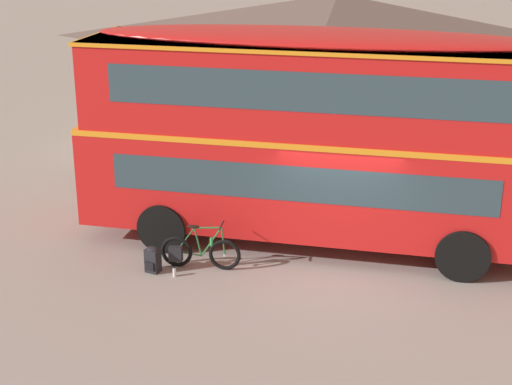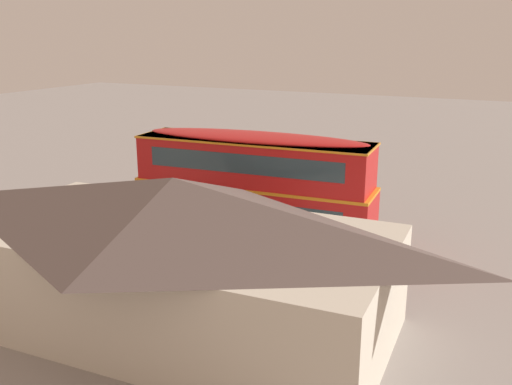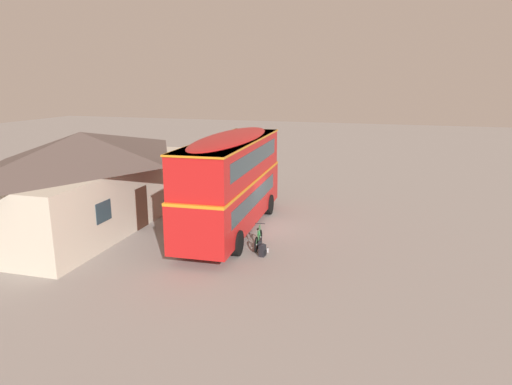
# 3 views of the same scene
# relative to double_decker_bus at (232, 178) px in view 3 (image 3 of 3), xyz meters

# --- Properties ---
(ground_plane) EXTENTS (120.00, 120.00, 0.00)m
(ground_plane) POSITION_rel_double_decker_bus_xyz_m (0.72, -1.23, -2.64)
(ground_plane) COLOR gray
(double_decker_bus) EXTENTS (10.44, 3.11, 4.79)m
(double_decker_bus) POSITION_rel_double_decker_bus_xyz_m (0.00, 0.00, 0.00)
(double_decker_bus) COLOR black
(double_decker_bus) RESTS_ON ground
(touring_bicycle) EXTENTS (1.71, 0.60, 1.01)m
(touring_bicycle) POSITION_rel_double_decker_bus_xyz_m (-2.08, -2.00, -2.27)
(touring_bicycle) COLOR black
(touring_bicycle) RESTS_ON ground
(backpack_on_ground) EXTENTS (0.32, 0.32, 0.56)m
(backpack_on_ground) POSITION_rel_double_decker_bus_xyz_m (-2.91, -2.42, -2.36)
(backpack_on_ground) COLOR black
(backpack_on_ground) RESTS_ON ground
(water_bottle_clear_plastic) EXTENTS (0.07, 0.07, 0.21)m
(water_bottle_clear_plastic) POSITION_rel_double_decker_bus_xyz_m (-2.40, -2.51, -2.55)
(water_bottle_clear_plastic) COLOR silver
(water_bottle_clear_plastic) RESTS_ON ground
(pub_building) EXTENTS (13.52, 7.24, 4.75)m
(pub_building) POSITION_rel_double_decker_bus_xyz_m (-1.09, 7.69, -0.22)
(pub_building) COLOR beige
(pub_building) RESTS_ON ground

